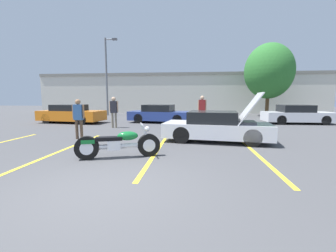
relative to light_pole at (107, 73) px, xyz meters
The scene contains 15 objects.
ground_plane 18.64m from the light_pole, 69.19° to the right, with size 80.00×80.00×0.00m, color #474749.
parking_stripe_middle 15.13m from the light_pole, 74.50° to the right, with size 0.12×5.38×0.01m, color yellow.
parking_stripe_back 16.20m from the light_pole, 63.60° to the right, with size 0.12×5.38×0.01m, color yellow.
parking_stripe_far 17.75m from the light_pole, 54.42° to the right, with size 0.12×5.38×0.01m, color yellow.
far_building 8.79m from the light_pole, 41.49° to the left, with size 32.00×4.20×4.40m.
light_pole is the anchor object (origin of this frame).
tree_background 14.81m from the light_pole, ahead, with size 4.24×4.24×6.47m.
motorcycle 16.46m from the light_pole, 67.96° to the right, with size 2.30×1.02×0.96m.
show_car_hood_open 15.48m from the light_pole, 53.11° to the right, with size 4.26×2.24×1.90m.
parked_car_mid_row 8.97m from the light_pole, 44.51° to the right, with size 4.50×2.37×1.22m.
parked_car_left_row 7.39m from the light_pole, 90.76° to the right, with size 4.49×2.30×1.23m.
parked_car_right_row 16.25m from the light_pole, 19.93° to the right, with size 4.29×1.80×1.23m.
spectator_near_motorcycle 11.65m from the light_pole, 39.78° to the right, with size 0.52×0.24×1.81m.
spectator_by_show_car 13.05m from the light_pole, 74.26° to the right, with size 0.52×0.22×1.64m.
spectator_midground 9.90m from the light_pole, 67.05° to the right, with size 0.52×0.23×1.74m.
Camera 1 is at (1.65, -3.94, 1.71)m, focal length 24.00 mm.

